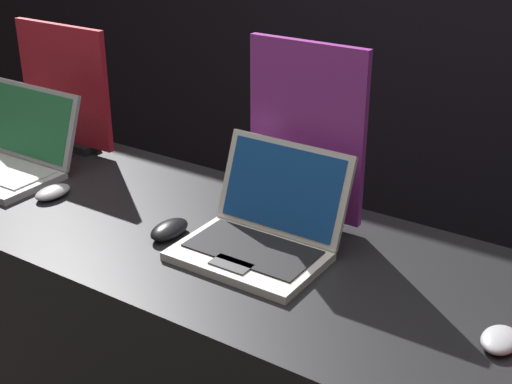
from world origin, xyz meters
name	(u,v)px	position (x,y,z in m)	size (l,w,h in m)	color
laptop_front	(10,154)	(-0.87, 0.33, 0.96)	(0.36, 0.31, 0.23)	#B7B7BC
mouse_front	(53,192)	(-0.62, 0.28, 0.92)	(0.07, 0.11, 0.03)	#B2B2B7
promo_stand_front	(65,91)	(-0.87, 0.57, 1.09)	(0.36, 0.07, 0.40)	black
laptop_middle	(262,229)	(0.02, 0.35, 0.96)	(0.34, 0.31, 0.23)	silver
mouse_middle	(169,229)	(-0.21, 0.28, 0.92)	(0.07, 0.12, 0.04)	black
promo_stand_middle	(306,139)	(0.02, 0.54, 1.12)	(0.32, 0.07, 0.46)	black
mouse_back	(500,340)	(0.60, 0.28, 0.92)	(0.07, 0.10, 0.03)	#B2B2B7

